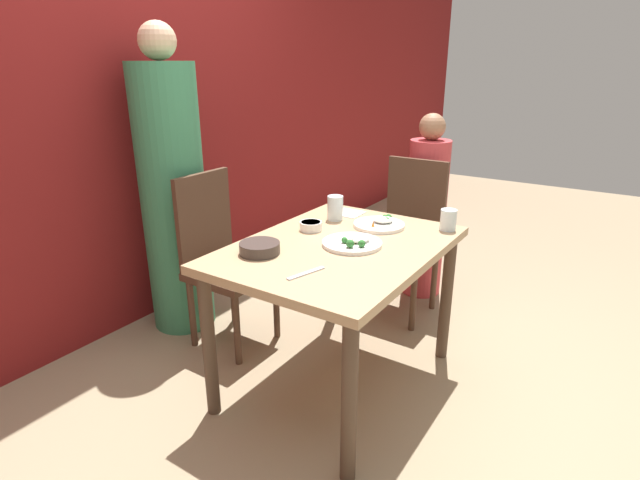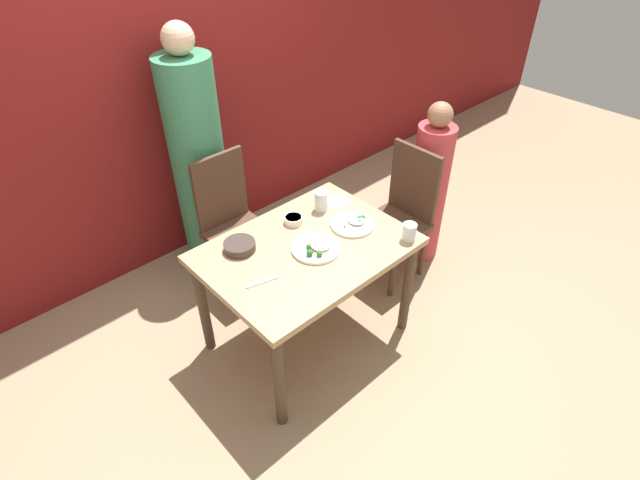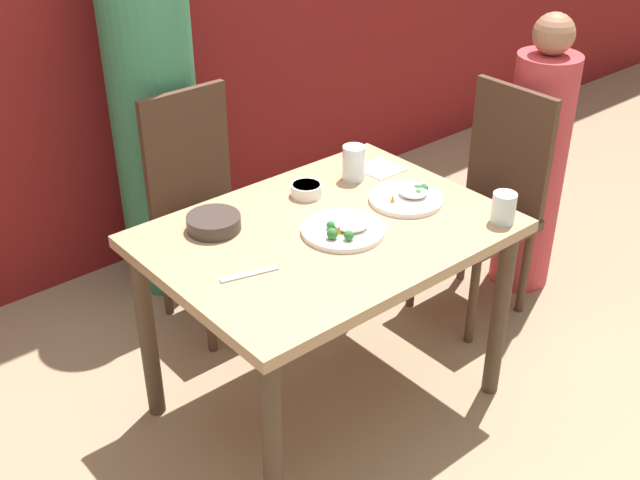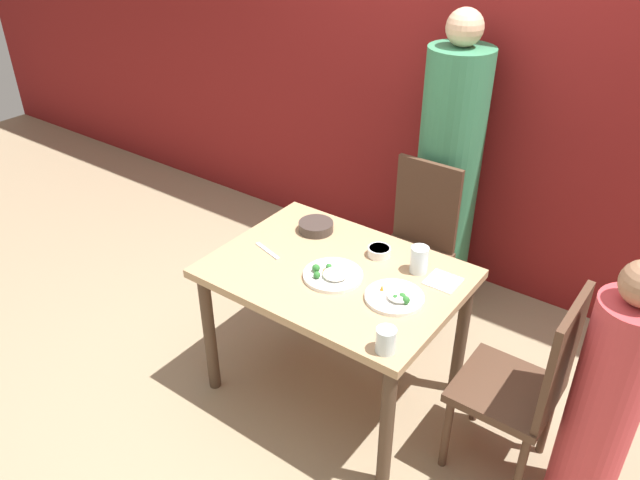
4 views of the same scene
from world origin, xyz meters
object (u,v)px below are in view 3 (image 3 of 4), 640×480
(person_adult, at_px, (154,114))
(person_child, at_px, (534,167))
(bowl_curry, at_px, (214,222))
(plate_rice_adult, at_px, (408,197))
(glass_water_tall, at_px, (354,163))
(chair_child_spot, at_px, (487,200))
(chair_adult_spot, at_px, (206,205))

(person_adult, bearing_deg, person_child, -41.13)
(person_child, bearing_deg, bowl_curry, 173.44)
(person_child, distance_m, plate_rice_adult, 0.89)
(plate_rice_adult, height_order, glass_water_tall, glass_water_tall)
(person_adult, bearing_deg, glass_water_tall, -71.50)
(person_adult, bearing_deg, bowl_curry, -108.58)
(plate_rice_adult, bearing_deg, bowl_curry, 156.66)
(chair_child_spot, bearing_deg, glass_water_tall, -104.31)
(person_child, height_order, glass_water_tall, person_child)
(plate_rice_adult, bearing_deg, chair_adult_spot, 112.20)
(chair_adult_spot, bearing_deg, bowl_curry, -119.04)
(chair_child_spot, distance_m, glass_water_tall, 0.69)
(person_adult, distance_m, glass_water_tall, 0.94)
(person_child, height_order, bowl_curry, person_child)
(person_adult, bearing_deg, chair_adult_spot, -90.00)
(person_adult, height_order, glass_water_tall, person_adult)
(person_adult, distance_m, bowl_curry, 0.92)
(person_adult, distance_m, plate_rice_adult, 1.18)
(chair_child_spot, xyz_separation_m, person_child, (0.29, -0.00, 0.06))
(chair_adult_spot, height_order, person_adult, person_adult)
(chair_adult_spot, relative_size, chair_child_spot, 1.00)
(person_adult, height_order, plate_rice_adult, person_adult)
(person_child, relative_size, bowl_curry, 6.89)
(chair_child_spot, xyz_separation_m, plate_rice_adult, (-0.58, -0.10, 0.24))
(chair_child_spot, bearing_deg, bowl_curry, -98.16)
(chair_adult_spot, height_order, plate_rice_adult, chair_adult_spot)
(chair_child_spot, bearing_deg, plate_rice_adult, -80.60)
(chair_adult_spot, distance_m, person_adult, 0.45)
(person_adult, relative_size, person_child, 1.41)
(chair_child_spot, xyz_separation_m, glass_water_tall, (-0.60, 0.15, 0.29))
(bowl_curry, bearing_deg, glass_water_tall, -1.69)
(chair_adult_spot, distance_m, person_child, 1.38)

